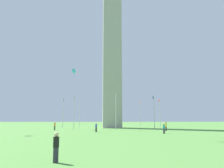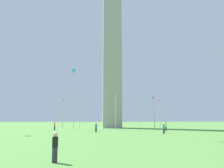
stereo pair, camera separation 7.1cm
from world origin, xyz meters
name	(u,v)px [view 1 (the left image)]	position (x,y,z in m)	size (l,w,h in m)	color
ground_plane	(112,128)	(0.00, 0.00, 0.00)	(260.00, 260.00, 0.00)	#548C3D
obelisk_monument	(112,45)	(0.00, 0.00, 22.63)	(4.98, 4.98, 45.27)	#A8A399
flagpole_n	(109,113)	(13.08, 0.00, 4.28)	(1.12, 0.14, 7.79)	silver
flagpole_ne	(80,112)	(9.27, 9.21, 4.28)	(1.12, 0.14, 7.79)	silver
flagpole_e	(63,111)	(0.06, 13.02, 4.28)	(1.12, 0.14, 7.79)	silver
flagpole_se	(74,110)	(-9.15, 9.21, 4.28)	(1.12, 0.14, 7.79)	silver
flagpole_s	(116,110)	(-12.96, 0.00, 4.28)	(1.12, 0.14, 7.79)	silver
flagpole_sw	(154,110)	(-9.15, -9.21, 4.28)	(1.12, 0.14, 7.79)	silver
flagpole_w	(160,112)	(0.06, -13.02, 4.28)	(1.12, 0.14, 7.79)	silver
flagpole_nw	(140,113)	(9.27, -9.21, 4.28)	(1.12, 0.14, 7.79)	silver
person_orange_shirt	(55,126)	(-12.54, 12.84, 0.85)	(0.32, 0.32, 1.71)	#2D2D38
person_yellow_shirt	(166,126)	(-17.08, -9.56, 0.88)	(0.32, 0.32, 1.77)	#2D2D38
person_teal_shirt	(164,128)	(-25.81, -6.67, 0.82)	(0.32, 0.32, 1.66)	#2D2D38
person_blue_shirt	(96,128)	(-20.46, 4.13, 0.80)	(0.32, 0.32, 1.62)	#2D2D38
person_black_shirt	(56,148)	(-50.23, 6.20, 0.80)	(0.32, 0.32, 1.61)	#2D2D38
kite_cyan_box	(74,71)	(-8.79, 9.50, 13.47)	(0.84, 1.00, 1.93)	#33C6D1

